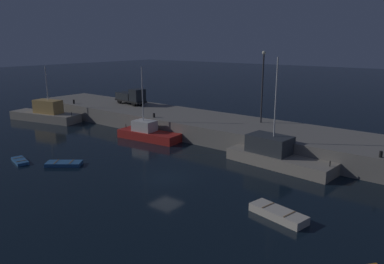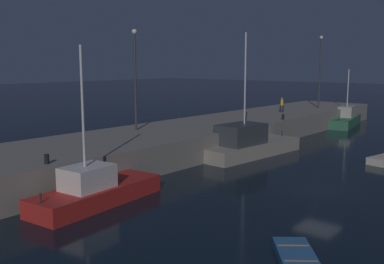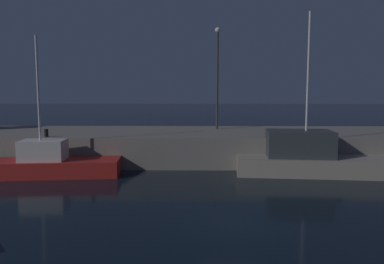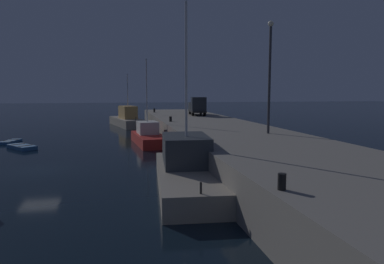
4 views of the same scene
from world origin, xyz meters
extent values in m
plane|color=black|center=(0.00, 0.00, 0.00)|extent=(320.00, 320.00, 0.00)
cube|color=gray|center=(0.00, 15.01, 1.10)|extent=(77.98, 9.46, 2.21)
cube|color=gray|center=(6.56, 9.32, 0.57)|extent=(10.89, 4.23, 1.14)
cube|color=#33383D|center=(5.30, 9.43, 2.00)|extent=(4.41, 2.96, 1.72)
cylinder|color=silver|center=(5.72, 9.40, 6.66)|extent=(0.14, 0.14, 7.61)
cube|color=red|center=(-10.60, 8.59, 0.52)|extent=(8.43, 3.40, 1.03)
cube|color=silver|center=(-11.27, 8.53, 1.68)|extent=(2.89, 2.23, 1.29)
cylinder|color=silver|center=(-11.44, 8.51, 5.60)|extent=(0.14, 0.14, 6.56)
cylinder|color=#38383D|center=(0.29, 16.99, 6.30)|extent=(0.20, 0.20, 8.18)
sphere|color=#F9EFCC|center=(0.29, 16.99, 10.56)|extent=(0.44, 0.44, 0.44)
cylinder|color=black|center=(-12.12, 11.13, 2.49)|extent=(0.28, 0.28, 0.56)
camera|label=1|loc=(21.04, -22.89, 11.84)|focal=34.58mm
camera|label=2|loc=(-25.93, -11.29, 7.88)|focal=41.73mm
camera|label=3|loc=(-1.44, -14.55, 5.34)|focal=34.33mm
camera|label=4|loc=(25.20, 5.58, 5.40)|focal=32.21mm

